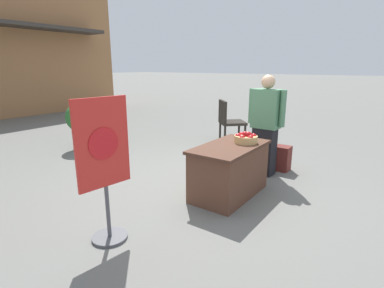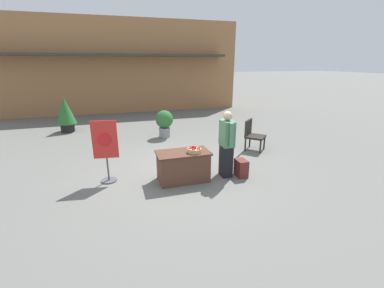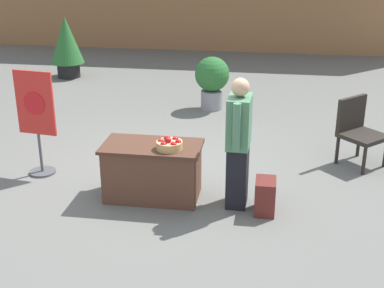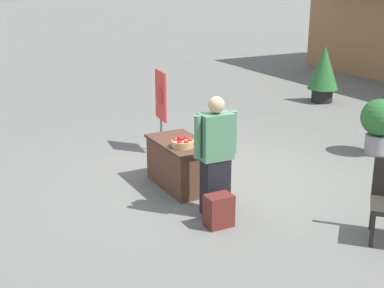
# 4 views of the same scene
# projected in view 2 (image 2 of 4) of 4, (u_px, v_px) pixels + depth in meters

# --- Properties ---
(ground_plane) EXTENTS (120.00, 120.00, 0.00)m
(ground_plane) POSITION_uv_depth(u_px,v_px,m) (181.00, 171.00, 6.56)
(ground_plane) COLOR slate
(storefront_building) EXTENTS (13.42, 5.18, 4.81)m
(storefront_building) POSITION_uv_depth(u_px,v_px,m) (115.00, 66.00, 15.12)
(storefront_building) COLOR #9E6B42
(storefront_building) RESTS_ON ground_plane
(display_table) EXTENTS (1.22, 0.66, 0.70)m
(display_table) POSITION_uv_depth(u_px,v_px,m) (183.00, 166.00, 5.96)
(display_table) COLOR brown
(display_table) RESTS_ON ground_plane
(apple_basket) EXTENTS (0.31, 0.31, 0.16)m
(apple_basket) POSITION_uv_depth(u_px,v_px,m) (194.00, 150.00, 5.80)
(apple_basket) COLOR tan
(apple_basket) RESTS_ON display_table
(person_visitor) EXTENTS (0.28, 0.61, 1.59)m
(person_visitor) POSITION_uv_depth(u_px,v_px,m) (227.00, 144.00, 6.07)
(person_visitor) COLOR black
(person_visitor) RESTS_ON ground_plane
(backpack) EXTENTS (0.24, 0.34, 0.42)m
(backpack) POSITION_uv_depth(u_px,v_px,m) (241.00, 168.00, 6.22)
(backpack) COLOR maroon
(backpack) RESTS_ON ground_plane
(poster_board) EXTENTS (0.55, 0.36, 1.45)m
(poster_board) POSITION_uv_depth(u_px,v_px,m) (106.00, 149.00, 5.78)
(poster_board) COLOR #4C4C51
(poster_board) RESTS_ON ground_plane
(patio_chair) EXTENTS (0.78, 0.78, 0.96)m
(patio_chair) POSITION_uv_depth(u_px,v_px,m) (252.00, 133.00, 8.01)
(patio_chair) COLOR #28231E
(patio_chair) RESTS_ON ground_plane
(potted_plant_near_right) EXTENTS (0.75, 0.75, 1.39)m
(potted_plant_near_right) POSITION_uv_depth(u_px,v_px,m) (65.00, 113.00, 10.02)
(potted_plant_near_right) COLOR black
(potted_plant_near_right) RESTS_ON ground_plane
(potted_plant_near_left) EXTENTS (0.64, 0.64, 0.99)m
(potted_plant_near_left) POSITION_uv_depth(u_px,v_px,m) (164.00, 122.00, 9.35)
(potted_plant_near_left) COLOR gray
(potted_plant_near_left) RESTS_ON ground_plane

